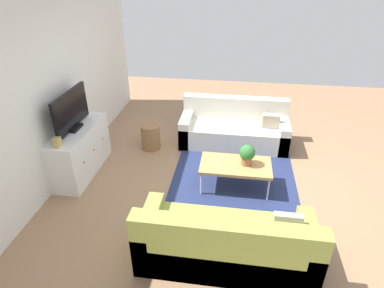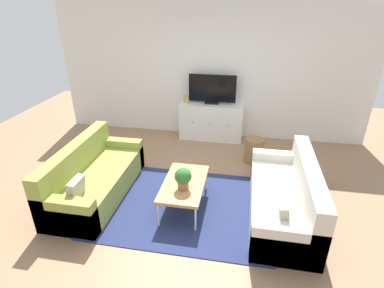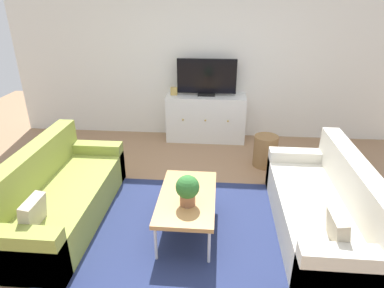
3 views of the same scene
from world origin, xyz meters
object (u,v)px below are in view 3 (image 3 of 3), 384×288
object	(u,v)px
couch_right_side	(328,211)
wicker_basket	(265,151)
couch_left_side	(56,198)
mantel_clock	(174,91)
coffee_table	(187,198)
tv_console	(206,118)
potted_plant	(188,189)
flat_screen_tv	(207,77)

from	to	relation	value
couch_right_side	wicker_basket	xyz separation A→B (m)	(-0.45, 1.48, -0.04)
couch_left_side	mantel_clock	distance (m)	2.63
coffee_table	tv_console	size ratio (longest dim) A/B	0.79
tv_console	mantel_clock	size ratio (longest dim) A/B	10.02
couch_left_side	couch_right_side	bearing A→B (deg)	0.00
couch_right_side	tv_console	distance (m)	2.74
potted_plant	mantel_clock	xyz separation A→B (m)	(-0.47, 2.58, 0.25)
potted_plant	wicker_basket	distance (m)	1.98
wicker_basket	couch_right_side	bearing A→B (deg)	-73.00
tv_console	flat_screen_tv	distance (m)	0.68
couch_right_side	tv_console	world-z (taller)	couch_right_side
coffee_table	couch_right_side	bearing A→B (deg)	2.36
mantel_clock	wicker_basket	bearing A→B (deg)	-31.95
couch_left_side	couch_right_side	distance (m)	2.87
flat_screen_tv	potted_plant	bearing A→B (deg)	-91.26
couch_right_side	flat_screen_tv	xyz separation A→B (m)	(-1.35, 2.40, 0.80)
coffee_table	tv_console	xyz separation A→B (m)	(0.08, 2.43, 0.00)
couch_left_side	couch_right_side	world-z (taller)	same
wicker_basket	couch_left_side	bearing A→B (deg)	-148.53
potted_plant	tv_console	size ratio (longest dim) A/B	0.24
wicker_basket	coffee_table	bearing A→B (deg)	-122.41
couch_left_side	flat_screen_tv	world-z (taller)	flat_screen_tv
couch_left_side	coffee_table	distance (m)	1.45
couch_left_side	potted_plant	xyz separation A→B (m)	(1.46, -0.21, 0.32)
couch_left_side	mantel_clock	xyz separation A→B (m)	(0.99, 2.38, 0.57)
couch_right_side	mantel_clock	bearing A→B (deg)	128.45
coffee_table	wicker_basket	xyz separation A→B (m)	(0.98, 1.54, -0.16)
couch_right_side	mantel_clock	xyz separation A→B (m)	(-1.89, 2.38, 0.57)
mantel_clock	tv_console	bearing A→B (deg)	-0.00
couch_right_side	coffee_table	world-z (taller)	couch_right_side
couch_left_side	mantel_clock	world-z (taller)	mantel_clock
flat_screen_tv	coffee_table	bearing A→B (deg)	-91.79
mantel_clock	wicker_basket	distance (m)	1.79
couch_right_side	flat_screen_tv	bearing A→B (deg)	119.48
couch_right_side	coffee_table	bearing A→B (deg)	-177.64
couch_right_side	tv_console	bearing A→B (deg)	119.69
couch_right_side	mantel_clock	distance (m)	3.09
coffee_table	flat_screen_tv	bearing A→B (deg)	88.21
coffee_table	potted_plant	size ratio (longest dim) A/B	3.31
coffee_table	flat_screen_tv	distance (m)	2.55
potted_plant	tv_console	distance (m)	2.59
wicker_basket	flat_screen_tv	bearing A→B (deg)	134.61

